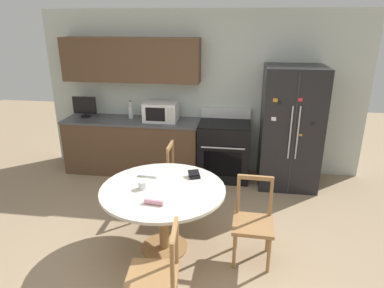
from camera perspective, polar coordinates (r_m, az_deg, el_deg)
name	(u,v)px	position (r m, az deg, el deg)	size (l,w,h in m)	color
ground_plane	(170,265)	(3.82, -3.67, -19.54)	(14.00, 14.00, 0.00)	#9E8466
back_wall	(183,84)	(5.64, -1.56, 9.93)	(5.20, 0.44, 2.60)	silver
kitchen_counter	(133,146)	(5.81, -9.78, -0.26)	(2.22, 0.64, 0.90)	brown
refrigerator	(290,128)	(5.34, 16.05, 2.65)	(0.86, 0.81, 1.82)	black
oven_range	(224,150)	(5.51, 5.34, -0.98)	(0.80, 0.68, 1.08)	black
microwave	(161,112)	(5.51, -5.19, 5.40)	(0.53, 0.37, 0.30)	white
countertop_tv	(85,106)	(5.98, -17.47, 6.05)	(0.39, 0.16, 0.34)	black
counter_bottle	(131,112)	(5.74, -10.16, 5.33)	(0.08, 0.08, 0.29)	silver
dining_table	(163,199)	(3.71, -4.83, -9.07)	(1.33, 1.33, 0.76)	beige
dining_chair_near	(156,277)	(3.04, -6.03, -21.16)	(0.46, 0.46, 0.90)	#9E7042
dining_chair_right	(253,223)	(3.72, 10.12, -12.80)	(0.43, 0.43, 0.90)	#9E7042
dining_chair_far	(183,177)	(4.63, -1.59, -5.55)	(0.42, 0.42, 0.90)	#9E7042
candle_glass	(143,185)	(3.65, -8.17, -6.85)	(0.09, 0.09, 0.08)	silver
folded_napkin	(154,202)	(3.35, -6.34, -9.56)	(0.20, 0.07, 0.05)	pink
wallet	(194,175)	(3.87, 0.35, -5.17)	(0.16, 0.16, 0.07)	black
mail_stack	(152,171)	(4.02, -6.67, -4.55)	(0.28, 0.34, 0.02)	white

